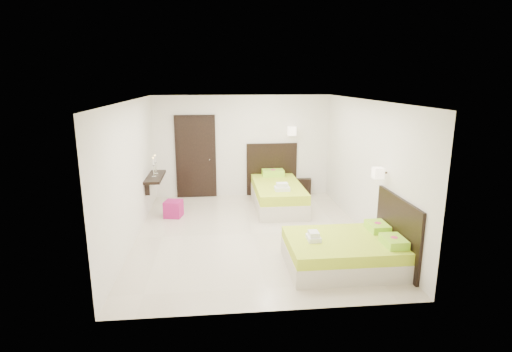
{
  "coord_description": "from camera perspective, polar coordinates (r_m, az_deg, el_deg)",
  "views": [
    {
      "loc": [
        -0.68,
        -7.4,
        2.97
      ],
      "look_at": [
        0.1,
        0.3,
        1.1
      ],
      "focal_mm": 28.0,
      "sensor_mm": 36.0,
      "label": 1
    }
  ],
  "objects": [
    {
      "name": "floor",
      "position": [
        8.0,
        -0.5,
        -8.21
      ],
      "size": [
        5.5,
        5.5,
        0.0
      ],
      "primitive_type": "plane",
      "color": "beige",
      "rests_on": "ground"
    },
    {
      "name": "ottoman",
      "position": [
        9.07,
        -11.71,
        -4.61
      ],
      "size": [
        0.43,
        0.43,
        0.36
      ],
      "primitive_type": "cube",
      "rotation": [
        0.0,
        0.0,
        -0.22
      ],
      "color": "#8C1252",
      "rests_on": "ground"
    },
    {
      "name": "console_shelf",
      "position": [
        9.36,
        -14.26,
        -0.15
      ],
      "size": [
        0.35,
        1.2,
        0.78
      ],
      "color": "black",
      "rests_on": "ground"
    },
    {
      "name": "bed_double",
      "position": [
        6.76,
        13.02,
        -10.3
      ],
      "size": [
        1.83,
        1.55,
        1.51
      ],
      "color": "beige",
      "rests_on": "ground"
    },
    {
      "name": "door",
      "position": [
        10.29,
        -8.6,
        2.68
      ],
      "size": [
        1.02,
        0.15,
        2.14
      ],
      "color": "black",
      "rests_on": "ground"
    },
    {
      "name": "bed_single",
      "position": [
        9.61,
        3.07,
        -2.39
      ],
      "size": [
        1.32,
        2.19,
        1.81
      ],
      "color": "beige",
      "rests_on": "ground"
    },
    {
      "name": "nightstand",
      "position": [
        10.8,
        6.54,
        -1.3
      ],
      "size": [
        0.54,
        0.5,
        0.42
      ],
      "primitive_type": "cube",
      "rotation": [
        0.0,
        0.0,
        -0.17
      ],
      "color": "black",
      "rests_on": "ground"
    }
  ]
}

